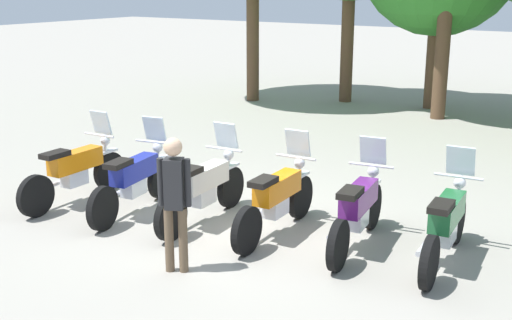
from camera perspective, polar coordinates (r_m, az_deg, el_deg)
ground_plane at (r=9.29m, az=-1.70°, el=-6.05°), size 80.00×80.00×0.00m
motorcycle_0 at (r=10.66m, az=-15.48°, el=-0.85°), size 0.62×2.19×1.37m
motorcycle_1 at (r=9.97m, az=-10.58°, el=-1.66°), size 0.65×2.17×1.37m
motorcycle_2 at (r=9.44m, az=-4.57°, el=-2.42°), size 0.62×2.19×1.37m
motorcycle_3 at (r=8.97m, az=1.84°, el=-3.34°), size 0.62×2.19×1.37m
motorcycle_4 at (r=8.64m, az=8.90°, el=-4.26°), size 0.62×2.18×1.37m
motorcycle_5 at (r=8.39m, az=16.28°, el=-5.34°), size 0.62×2.19×1.37m
person_0 at (r=7.72m, az=-7.13°, el=-3.07°), size 0.39×0.30×1.66m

